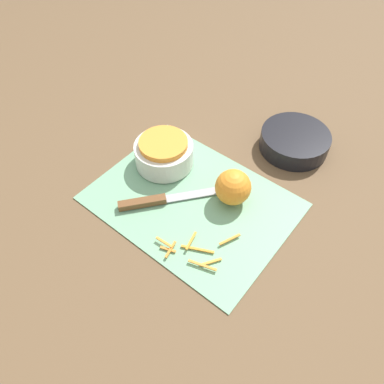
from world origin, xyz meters
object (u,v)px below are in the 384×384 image
Objects in this scene: bowl_speckled at (164,152)px; knife at (156,201)px; bowl_dark at (294,141)px; orange_left at (233,187)px.

bowl_speckled reaches higher than knife.
bowl_speckled is at bearing -131.16° from bowl_dark.
bowl_speckled is at bearing 71.31° from knife.
knife is (-0.16, -0.37, -0.01)m from bowl_dark.
bowl_speckled reaches higher than bowl_dark.
bowl_speckled is at bearing -177.33° from orange_left.
bowl_speckled is 0.35m from bowl_dark.
bowl_speckled is 0.20m from orange_left.
bowl_dark is 0.40m from knife.
knife is at bearing -112.88° from bowl_dark.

